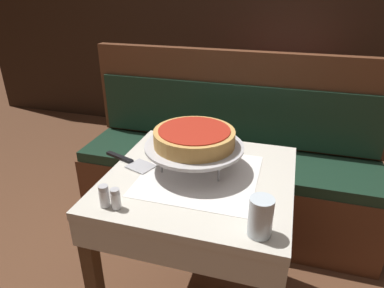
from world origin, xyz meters
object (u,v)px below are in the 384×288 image
(pepper_shaker, at_px, (116,199))
(condiment_caddy, at_px, (279,73))
(dining_table_front, at_px, (200,197))
(dining_table_rear, at_px, (282,91))
(water_glass_near, at_px, (261,217))
(salt_shaker, at_px, (104,196))
(deep_dish_pizza, at_px, (194,137))
(booth_bench, at_px, (226,177))
(pizza_pan_stand, at_px, (194,147))
(pizza_server, at_px, (130,161))

(pepper_shaker, distance_m, condiment_caddy, 1.87)
(dining_table_front, relative_size, condiment_caddy, 3.95)
(dining_table_rear, height_order, pepper_shaker, pepper_shaker)
(dining_table_rear, height_order, water_glass_near, water_glass_near)
(salt_shaker, distance_m, pepper_shaker, 0.04)
(deep_dish_pizza, bearing_deg, condiment_caddy, 81.57)
(dining_table_rear, relative_size, deep_dish_pizza, 2.43)
(dining_table_front, relative_size, booth_bench, 0.42)
(water_glass_near, relative_size, salt_shaker, 1.60)
(deep_dish_pizza, height_order, salt_shaker, deep_dish_pizza)
(dining_table_front, height_order, dining_table_rear, dining_table_front)
(dining_table_front, distance_m, deep_dish_pizza, 0.24)
(pepper_shaker, bearing_deg, booth_bench, 79.01)
(dining_table_rear, relative_size, pizza_pan_stand, 1.97)
(dining_table_rear, relative_size, condiment_caddy, 4.01)
(deep_dish_pizza, bearing_deg, salt_shaker, -123.50)
(pizza_server, distance_m, water_glass_near, 0.62)
(dining_table_front, distance_m, pepper_shaker, 0.37)
(pizza_pan_stand, bearing_deg, deep_dish_pizza, 90.00)
(dining_table_rear, distance_m, pizza_server, 1.69)
(dining_table_front, height_order, water_glass_near, water_glass_near)
(deep_dish_pizza, xyz_separation_m, condiment_caddy, (0.22, 1.52, -0.10))
(booth_bench, bearing_deg, salt_shaker, -103.29)
(booth_bench, bearing_deg, dining_table_rear, 75.39)
(dining_table_rear, height_order, condiment_caddy, condiment_caddy)
(pizza_pan_stand, xyz_separation_m, condiment_caddy, (0.22, 1.52, -0.06))
(water_glass_near, xyz_separation_m, pepper_shaker, (-0.45, -0.00, -0.03))
(dining_table_front, xyz_separation_m, condiment_caddy, (0.19, 1.56, 0.13))
(pizza_pan_stand, distance_m, pizza_server, 0.28)
(booth_bench, xyz_separation_m, condiment_caddy, (0.21, 0.88, 0.44))
(dining_table_rear, distance_m, deep_dish_pizza, 1.62)
(dining_table_front, bearing_deg, dining_table_rear, 82.01)
(water_glass_near, distance_m, salt_shaker, 0.50)
(pizza_pan_stand, bearing_deg, condiment_caddy, 81.57)
(dining_table_rear, relative_size, pizza_server, 3.06)
(pepper_shaker, bearing_deg, condiment_caddy, 77.87)
(salt_shaker, xyz_separation_m, pepper_shaker, (0.04, 0.00, -0.00))
(booth_bench, bearing_deg, deep_dish_pizza, -91.51)
(pizza_pan_stand, height_order, pepper_shaker, pizza_pan_stand)
(booth_bench, xyz_separation_m, deep_dish_pizza, (-0.02, -0.64, 0.54))
(deep_dish_pizza, height_order, pepper_shaker, deep_dish_pizza)
(pizza_pan_stand, height_order, salt_shaker, pizza_pan_stand)
(booth_bench, bearing_deg, condiment_caddy, 76.64)
(dining_table_front, relative_size, pepper_shaker, 10.43)
(booth_bench, distance_m, deep_dish_pizza, 0.84)
(booth_bench, relative_size, water_glass_near, 14.36)
(dining_table_front, height_order, pepper_shaker, pepper_shaker)
(dining_table_rear, distance_m, booth_bench, 1.01)
(booth_bench, height_order, pepper_shaker, booth_bench)
(pizza_pan_stand, relative_size, pizza_server, 1.55)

